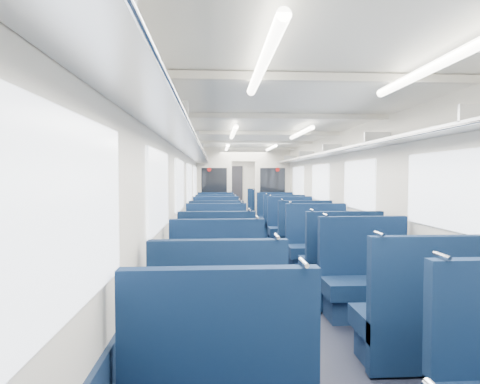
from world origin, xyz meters
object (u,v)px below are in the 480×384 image
object	(u,v)px
seat_4	(218,334)
seat_15	(291,230)
seat_13	(303,239)
seat_10	(216,249)
seat_8	(217,266)
seat_21	(266,213)
bulkhead	(243,187)
seat_20	(216,213)
seat_12	(216,240)
seat_19	(275,219)
seat_18	(216,219)
end_door	(234,188)
seat_17	(283,225)
seat_7	(366,285)
seat_9	(340,266)
seat_5	(422,325)
seat_6	(217,292)
seat_22	(216,210)
seat_23	(262,210)
seat_14	(216,231)
seat_11	(317,250)
seat_16	(216,224)

from	to	relation	value
seat_4	seat_15	size ratio (longest dim) A/B	1.00
seat_13	seat_10	bearing A→B (deg)	-150.48
seat_8	seat_21	size ratio (longest dim) A/B	1.00
bulkhead	seat_20	size ratio (longest dim) A/B	2.47
seat_12	seat_19	bearing A→B (deg)	64.87
seat_4	seat_18	bearing A→B (deg)	90.00
seat_4	seat_20	xyz separation A→B (m)	(0.00, 10.26, 0.00)
end_door	seat_19	xyz separation A→B (m)	(0.83, -6.86, -0.65)
seat_12	seat_17	bearing A→B (deg)	54.15
seat_18	seat_7	bearing A→B (deg)	-76.43
seat_7	seat_9	bearing A→B (deg)	90.00
seat_13	seat_9	bearing A→B (deg)	-90.00
seat_5	seat_6	bearing A→B (deg)	148.26
bulkhead	seat_17	bearing A→B (deg)	-69.32
end_door	seat_22	xyz separation A→B (m)	(-0.83, -3.70, -0.65)
seat_10	seat_23	size ratio (longest dim) A/B	1.00
seat_13	seat_21	bearing A→B (deg)	90.00
seat_14	seat_19	world-z (taller)	same
seat_8	seat_17	xyz separation A→B (m)	(1.66, 4.51, 0.00)
bulkhead	seat_20	world-z (taller)	bulkhead
seat_18	seat_21	bearing A→B (deg)	50.91
bulkhead	seat_5	size ratio (longest dim) A/B	2.47
end_door	seat_17	bearing A→B (deg)	-84.15
seat_9	seat_19	xyz separation A→B (m)	(0.00, 5.86, 0.00)
seat_11	seat_23	distance (m)	7.90
seat_15	seat_6	bearing A→B (deg)	-109.46
seat_18	seat_22	world-z (taller)	same
seat_13	seat_20	xyz separation A→B (m)	(-1.66, 5.71, 0.00)
seat_11	seat_16	distance (m)	3.95
seat_9	seat_20	xyz separation A→B (m)	(-1.66, 8.02, 0.00)
seat_7	seat_12	size ratio (longest dim) A/B	1.00
seat_22	seat_17	bearing A→B (deg)	-69.34
seat_5	seat_12	size ratio (longest dim) A/B	1.00
seat_11	seat_19	distance (m)	4.64
seat_5	seat_19	bearing A→B (deg)	90.00
end_door	seat_8	xyz separation A→B (m)	(-0.83, -12.61, -0.65)
seat_13	seat_18	xyz separation A→B (m)	(-1.66, 3.63, 0.00)
seat_7	seat_8	size ratio (longest dim) A/B	1.00
seat_14	seat_17	size ratio (longest dim) A/B	1.00
seat_15	seat_20	world-z (taller)	same
seat_5	seat_18	distance (m)	8.26
seat_16	seat_21	xyz separation A→B (m)	(1.66, 3.17, 0.00)
seat_4	seat_21	xyz separation A→B (m)	(1.66, 10.23, 0.00)
seat_23	seat_22	bearing A→B (deg)	-176.38
seat_9	seat_21	xyz separation A→B (m)	(0.00, 7.99, 0.00)
seat_18	bulkhead	bearing A→B (deg)	46.45
seat_5	seat_15	distance (m)	5.72
bulkhead	seat_22	world-z (taller)	bulkhead
seat_14	seat_7	bearing A→B (deg)	-69.87
seat_5	seat_10	size ratio (longest dim) A/B	1.00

